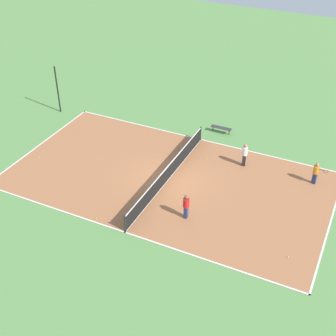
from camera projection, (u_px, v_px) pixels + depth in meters
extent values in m
plane|color=#60934C|center=(168.00, 180.00, 29.70)|extent=(80.00, 80.00, 0.00)
cube|color=#AD6B42|center=(168.00, 180.00, 29.69)|extent=(11.07, 20.17, 0.02)
cube|color=white|center=(125.00, 232.00, 25.60)|extent=(0.10, 20.17, 0.00)
cube|color=white|center=(201.00, 139.00, 33.76)|extent=(0.10, 20.17, 0.00)
cube|color=white|center=(330.00, 225.00, 26.11)|extent=(11.07, 0.10, 0.00)
cube|color=white|center=(41.00, 144.00, 33.26)|extent=(11.07, 0.10, 0.00)
cube|color=white|center=(168.00, 179.00, 29.68)|extent=(11.07, 0.10, 0.00)
cylinder|color=black|center=(125.00, 224.00, 25.37)|extent=(0.10, 0.10, 1.09)
cylinder|color=black|center=(201.00, 133.00, 33.38)|extent=(0.10, 0.10, 1.09)
cube|color=black|center=(168.00, 173.00, 29.39)|extent=(10.77, 0.03, 1.04)
cube|color=white|center=(168.00, 166.00, 29.11)|extent=(10.77, 0.04, 0.06)
cube|color=#333338|center=(221.00, 128.00, 34.35)|extent=(0.36, 1.56, 0.04)
cylinder|color=#4C4C51|center=(229.00, 132.00, 34.25)|extent=(0.08, 0.08, 0.41)
cylinder|color=#4C4C51|center=(213.00, 129.00, 34.70)|extent=(0.08, 0.08, 0.41)
cube|color=navy|center=(314.00, 178.00, 29.15)|extent=(0.25, 0.29, 0.75)
cylinder|color=orange|center=(316.00, 170.00, 28.79)|extent=(0.43, 0.43, 0.53)
sphere|color=#A87A56|center=(317.00, 165.00, 28.58)|extent=(0.23, 0.23, 0.23)
cylinder|color=#262626|center=(322.00, 170.00, 28.55)|extent=(0.09, 0.28, 0.03)
torus|color=black|center=(326.00, 171.00, 28.40)|extent=(0.37, 0.37, 0.02)
cube|color=black|center=(244.00, 160.00, 30.78)|extent=(0.31, 0.28, 0.82)
cylinder|color=white|center=(245.00, 151.00, 30.39)|extent=(0.46, 0.46, 0.57)
sphere|color=#A87A56|center=(245.00, 146.00, 30.16)|extent=(0.25, 0.25, 0.25)
cube|color=navy|center=(186.00, 212.00, 26.41)|extent=(0.25, 0.20, 0.79)
cylinder|color=red|center=(186.00, 203.00, 26.03)|extent=(0.36, 0.36, 0.55)
sphere|color=brown|center=(186.00, 197.00, 25.80)|extent=(0.24, 0.24, 0.24)
sphere|color=#CCE033|center=(96.00, 218.00, 26.50)|extent=(0.07, 0.07, 0.07)
sphere|color=#CCE033|center=(288.00, 257.00, 24.00)|extent=(0.07, 0.07, 0.07)
sphere|color=#CCE033|center=(205.00, 159.00, 31.60)|extent=(0.07, 0.07, 0.07)
sphere|color=#CCE033|center=(39.00, 158.00, 31.70)|extent=(0.07, 0.07, 0.07)
cylinder|color=black|center=(58.00, 90.00, 36.32)|extent=(0.12, 0.12, 3.81)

